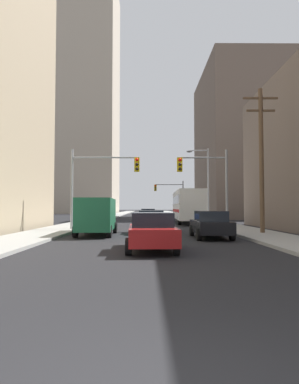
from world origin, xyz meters
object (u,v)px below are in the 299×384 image
cargo_van_green (97,214)px  traffic_signal_near_right (205,176)px  sedan_black (211,224)px  traffic_signal_near_left (102,175)px  sedan_white (151,221)px  city_bus (187,205)px  sedan_blue (148,215)px  traffic_signal_far_right (170,193)px  sedan_red (152,231)px

cargo_van_green → traffic_signal_near_right: traffic_signal_near_right is taller
sedan_black → traffic_signal_near_right: traffic_signal_near_right is taller
sedan_black → traffic_signal_near_left: bearing=140.0°
traffic_signal_near_right → sedan_white: bearing=-153.8°
city_bus → sedan_white: city_bus is taller
sedan_black → sedan_blue: same height
sedan_blue → traffic_signal_near_right: size_ratio=0.71×
city_bus → cargo_van_green: city_bus is taller
city_bus → traffic_signal_near_right: size_ratio=1.93×
sedan_black → traffic_signal_far_right: traffic_signal_far_right is taller
sedan_black → sedan_blue: bearing=99.2°
city_bus → sedan_blue: bearing=130.7°
sedan_black → traffic_signal_near_left: traffic_signal_near_left is taller
sedan_blue → sedan_black: bearing=-80.8°
city_bus → sedan_red: size_ratio=2.71×
sedan_black → traffic_signal_far_right: (0.26, 35.12, 3.32)m
traffic_signal_near_left → cargo_van_green: bearing=-86.4°
sedan_blue → sedan_red: bearing=-89.8°
sedan_white → traffic_signal_near_right: 5.53m
sedan_blue → traffic_signal_far_right: bearing=75.0°
traffic_signal_far_right → sedan_white: bearing=-96.4°
city_bus → traffic_signal_far_right: 18.84m
sedan_blue → traffic_signal_near_left: bearing=-102.5°
city_bus → sedan_red: bearing=-100.7°
traffic_signal_near_right → sedan_black: bearing=-97.4°
cargo_van_green → sedan_black: 6.94m
sedan_blue → traffic_signal_far_right: size_ratio=0.71×
traffic_signal_near_right → sedan_red: bearing=-110.6°
traffic_signal_near_right → traffic_signal_far_right: 29.35m
sedan_black → sedan_white: 5.01m
city_bus → sedan_red: (-4.08, -21.54, -1.16)m
sedan_red → sedan_blue: size_ratio=1.00×
city_bus → traffic_signal_far_right: traffic_signal_far_right is taller
cargo_van_green → sedan_black: size_ratio=1.25×
city_bus → sedan_black: (-0.73, -16.41, -1.16)m
sedan_red → traffic_signal_near_left: bearing=107.9°
sedan_white → sedan_blue: (-0.20, 17.46, 0.00)m
sedan_blue → city_bus: bearing=-49.3°
sedan_red → sedan_white: 8.93m
sedan_red → sedan_black: 6.13m
sedan_blue → traffic_signal_near_right: bearing=-74.9°
sedan_white → cargo_van_green: bearing=-151.5°
traffic_signal_near_left → traffic_signal_far_right: 30.20m
city_bus → sedan_black: city_bus is taller
sedan_white → sedan_blue: same height
sedan_white → traffic_signal_near_left: bearing=151.5°
sedan_red → traffic_signal_far_right: 40.55m
city_bus → sedan_blue: city_bus is taller
sedan_red → traffic_signal_far_right: size_ratio=0.71×
traffic_signal_far_right → cargo_van_green: bearing=-101.7°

